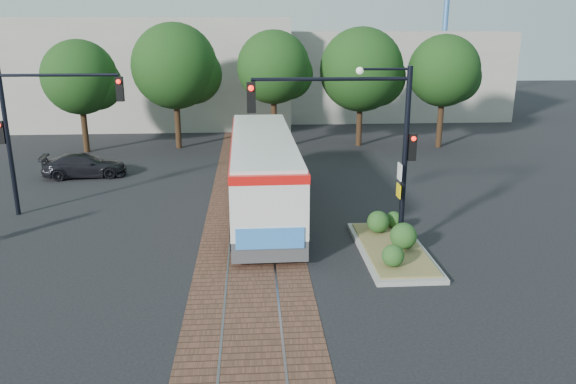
# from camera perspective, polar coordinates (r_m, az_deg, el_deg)

# --- Properties ---
(ground) EXTENTS (120.00, 120.00, 0.00)m
(ground) POSITION_cam_1_polar(r_m,az_deg,el_deg) (19.89, -3.77, -5.39)
(ground) COLOR black
(ground) RESTS_ON ground
(trackbed) EXTENTS (3.60, 40.00, 0.02)m
(trackbed) POSITION_cam_1_polar(r_m,az_deg,el_deg) (23.65, -3.81, -1.77)
(trackbed) COLOR brown
(trackbed) RESTS_ON ground
(tree_row) EXTENTS (26.40, 5.60, 7.67)m
(tree_row) POSITION_cam_1_polar(r_m,az_deg,el_deg) (34.99, -1.99, 12.30)
(tree_row) COLOR #382314
(tree_row) RESTS_ON ground
(warehouses) EXTENTS (40.00, 13.00, 8.00)m
(warehouses) POSITION_cam_1_polar(r_m,az_deg,el_deg) (47.35, -4.64, 12.09)
(warehouses) COLOR #ADA899
(warehouses) RESTS_ON ground
(city_bus) EXTENTS (2.71, 11.85, 3.16)m
(city_bus) POSITION_cam_1_polar(r_m,az_deg,el_deg) (23.04, -2.56, 2.31)
(city_bus) COLOR #414143
(city_bus) RESTS_ON ground
(traffic_island) EXTENTS (2.20, 5.20, 1.13)m
(traffic_island) POSITION_cam_1_polar(r_m,az_deg,el_deg) (19.52, 10.57, -5.04)
(traffic_island) COLOR gray
(traffic_island) RESTS_ON ground
(signal_pole_main) EXTENTS (5.49, 0.46, 6.00)m
(signal_pole_main) POSITION_cam_1_polar(r_m,az_deg,el_deg) (18.35, 8.21, 6.14)
(signal_pole_main) COLOR black
(signal_pole_main) RESTS_ON ground
(signal_pole_left) EXTENTS (4.99, 0.34, 6.00)m
(signal_pole_left) POSITION_cam_1_polar(r_m,az_deg,el_deg) (24.25, -24.31, 6.66)
(signal_pole_left) COLOR black
(signal_pole_left) RESTS_ON ground
(parked_car) EXTENTS (4.28, 2.16, 1.19)m
(parked_car) POSITION_cam_1_polar(r_m,az_deg,el_deg) (30.43, -19.97, 2.57)
(parked_car) COLOR black
(parked_car) RESTS_ON ground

